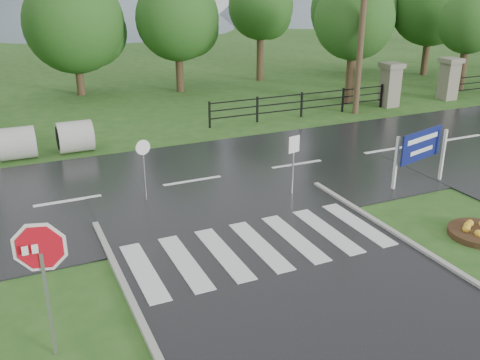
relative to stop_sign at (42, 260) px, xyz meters
name	(u,v)px	position (x,y,z in m)	size (l,w,h in m)	color
main_road	(192,182)	(5.19, 7.06, -1.95)	(90.00, 8.00, 0.04)	black
crosswalk	(260,246)	(5.19, 2.06, -1.89)	(6.50, 2.80, 0.02)	silver
pillar_west	(390,84)	(18.19, 13.06, -0.77)	(1.00, 1.00, 2.24)	gray
pillar_east	(449,78)	(22.19, 13.06, -0.77)	(1.00, 1.00, 2.24)	gray
fence_west	(302,102)	(12.94, 13.06, -1.22)	(9.58, 0.08, 1.20)	black
hills	(81,150)	(8.69, 62.06, -17.48)	(102.00, 48.00, 48.00)	slate
treeline	(124,97)	(6.19, 21.06, -1.95)	(83.20, 5.20, 10.00)	#1E4C17
stop_sign	(42,260)	(0.00, 0.00, 0.00)	(1.20, 0.37, 2.81)	#939399
estate_billboard	(421,148)	(11.79, 3.76, -0.67)	(2.06, 0.62, 1.86)	silver
flower_bed	(480,232)	(10.76, 0.22, -1.83)	(1.62, 1.62, 0.32)	#332111
reg_sign_small	(294,153)	(7.67, 4.74, -0.57)	(0.42, 0.12, 1.92)	#939399
reg_sign_round	(144,162)	(3.37, 6.12, -0.68)	(0.45, 0.09, 1.96)	#939399
utility_pole_east	(363,19)	(15.75, 12.56, 2.53)	(1.52, 0.59, 8.80)	#473523
entrance_tree_left	(354,20)	(16.75, 14.56, 2.32)	(4.07, 4.07, 6.34)	#3D2B1C
entrance_tree_right	(469,24)	(24.69, 14.56, 1.86)	(3.42, 3.42, 5.56)	#3D2B1C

